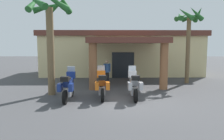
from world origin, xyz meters
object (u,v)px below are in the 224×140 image
object	(u,v)px
palm_tree_roadside	(49,20)
palm_tree_near_portico	(188,25)
motorcycle_blue	(68,86)
motorcycle_orange	(102,85)
pedestrian	(107,70)
motel_building	(121,52)
motorcycle_silver	(134,85)

from	to	relation	value
palm_tree_roadside	palm_tree_near_portico	world-z (taller)	palm_tree_roadside
motorcycle_blue	palm_tree_roadside	size ratio (longest dim) A/B	0.40
motorcycle_orange	pedestrian	bearing A→B (deg)	-7.66
palm_tree_near_portico	motorcycle_orange	bearing A→B (deg)	-141.63
motorcycle_blue	motel_building	bearing A→B (deg)	-15.82
motel_building	motorcycle_blue	size ratio (longest dim) A/B	6.54
palm_tree_near_portico	motel_building	bearing A→B (deg)	130.73
motorcycle_blue	motorcycle_silver	bearing A→B (deg)	-83.74
motorcycle_silver	pedestrian	world-z (taller)	pedestrian
motorcycle_orange	palm_tree_roadside	bearing A→B (deg)	67.98
motorcycle_silver	palm_tree_roadside	distance (m)	5.61
pedestrian	motorcycle_orange	bearing A→B (deg)	143.76
pedestrian	palm_tree_roadside	size ratio (longest dim) A/B	0.30
motel_building	palm_tree_near_portico	size ratio (longest dim) A/B	2.71
motel_building	motorcycle_blue	xyz separation A→B (m)	(-2.89, -10.23, -1.28)
motel_building	palm_tree_roadside	xyz separation A→B (m)	(-4.06, -8.99, 2.03)
motel_building	pedestrian	distance (m)	6.04
motorcycle_silver	palm_tree_roadside	bearing A→B (deg)	77.16
motorcycle_orange	motorcycle_silver	xyz separation A→B (m)	(1.63, -0.04, 0.00)
palm_tree_near_portico	motorcycle_silver	bearing A→B (deg)	-131.90
motorcycle_blue	palm_tree_roadside	bearing A→B (deg)	43.56
motorcycle_silver	palm_tree_roadside	xyz separation A→B (m)	(-4.44, 0.87, 3.32)
motorcycle_orange	motorcycle_silver	distance (m)	1.63
motorcycle_orange	pedestrian	xyz separation A→B (m)	(0.14, 3.97, 0.27)
motorcycle_orange	pedestrian	world-z (taller)	pedestrian
motorcycle_silver	palm_tree_roadside	size ratio (longest dim) A/B	0.40
motel_building	palm_tree_roadside	size ratio (longest dim) A/B	2.58
motorcycle_silver	motel_building	bearing A→B (deg)	0.43
pedestrian	palm_tree_near_portico	bearing A→B (deg)	-118.10
motorcycle_blue	pedestrian	xyz separation A→B (m)	(1.77, 4.38, 0.27)
pedestrian	palm_tree_near_portico	size ratio (longest dim) A/B	0.32
motorcycle_blue	palm_tree_roadside	distance (m)	3.73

